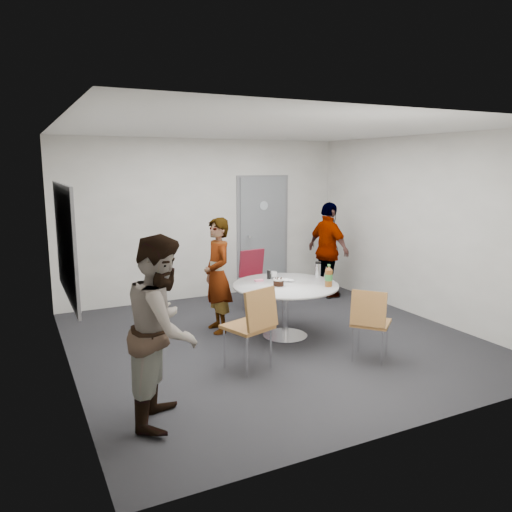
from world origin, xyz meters
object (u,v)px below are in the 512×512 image
door (263,234)px  whiteboard (65,242)px  person_main (218,275)px  person_left (163,329)px  table (287,291)px  person_right (328,250)px  chair_far (256,274)px  chair_near_right (370,318)px  chair_near_left (253,320)px

door → whiteboard: (-3.56, -2.28, 0.42)m
person_main → person_left: (-1.33, -2.04, 0.06)m
whiteboard → table: 2.81m
person_right → chair_far: bearing=89.8°
person_left → chair_near_right: bearing=-57.1°
table → chair_far: bearing=82.0°
table → person_left: person_left is taller
chair_far → person_main: size_ratio=0.61×
chair_near_right → person_left: (-2.50, -0.24, 0.31)m
chair_near_left → chair_near_right: chair_near_left is taller
person_main → table: bearing=51.4°
chair_near_right → person_left: person_left is taller
door → whiteboard: size_ratio=1.12×
person_main → person_left: size_ratio=0.93×
chair_near_left → chair_far: (1.08, 2.13, -0.00)m
chair_near_left → person_right: person_right is taller
chair_near_right → person_main: 2.15m
person_main → person_right: person_right is taller
person_main → door: bearing=140.1°
chair_near_left → chair_near_right: bearing=-33.4°
chair_near_right → person_main: (-1.16, 1.79, 0.26)m
door → person_left: door is taller
chair_far → person_left: size_ratio=0.57×
chair_near_right → chair_far: chair_far is taller
whiteboard → person_right: bearing=16.9°
table → person_right: (1.65, 1.48, 0.20)m
door → table: bearing=-109.7°
door → whiteboard: bearing=-147.3°
person_left → chair_near_left: bearing=-35.7°
chair_far → whiteboard: bearing=14.3°
person_main → chair_far: bearing=128.6°
door → person_left: (-2.94, -3.85, -0.18)m
chair_near_left → person_main: person_main is taller
table → person_main: size_ratio=0.88×
chair_near_right → chair_far: size_ratio=0.91×
chair_near_right → person_left: size_ratio=0.52×
chair_far → chair_near_right: bearing=87.9°
whiteboard → chair_near_right: 3.51m
chair_near_left → chair_far: size_ratio=1.00×
chair_near_right → chair_far: bearing=144.9°
door → person_left: size_ratio=1.26×
whiteboard → person_left: size_ratio=1.13×
door → person_right: 1.25m
door → chair_far: (-0.69, -1.12, -0.44)m
person_right → person_main: bearing=103.2°
table → person_left: 2.51m
person_right → person_left: bearing=121.3°
door → person_main: (-1.61, -1.81, -0.24)m
table → person_right: size_ratio=0.84×
table → chair_near_left: 1.21m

